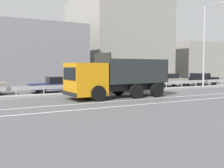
{
  "coord_description": "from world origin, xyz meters",
  "views": [
    {
      "loc": [
        -12.37,
        -17.15,
        2.28
      ],
      "look_at": [
        -2.48,
        0.93,
        0.88
      ],
      "focal_mm": 42.0,
      "sensor_mm": 36.0,
      "label": 1
    }
  ],
  "objects_px": {
    "parked_car_2": "(58,84)",
    "parked_car_4": "(169,80)",
    "parked_car_5": "(200,79)",
    "dump_truck": "(106,81)",
    "church_tower": "(112,51)",
    "median_road_sign": "(155,76)",
    "parked_car_3": "(122,82)",
    "street_lamp_1": "(206,42)"
  },
  "relations": [
    {
      "from": "parked_car_2",
      "to": "parked_car_4",
      "type": "relative_size",
      "value": 1.19
    },
    {
      "from": "parked_car_4",
      "to": "parked_car_5",
      "type": "relative_size",
      "value": 0.98
    },
    {
      "from": "dump_truck",
      "to": "parked_car_4",
      "type": "distance_m",
      "value": 12.9
    },
    {
      "from": "parked_car_4",
      "to": "church_tower",
      "type": "relative_size",
      "value": 0.35
    },
    {
      "from": "median_road_sign",
      "to": "parked_car_5",
      "type": "distance_m",
      "value": 9.62
    },
    {
      "from": "dump_truck",
      "to": "median_road_sign",
      "type": "xyz_separation_m",
      "value": [
        6.79,
        3.05,
        0.06
      ]
    },
    {
      "from": "church_tower",
      "to": "parked_car_3",
      "type": "bearing_deg",
      "value": -116.4
    },
    {
      "from": "dump_truck",
      "to": "median_road_sign",
      "type": "distance_m",
      "value": 7.45
    },
    {
      "from": "median_road_sign",
      "to": "church_tower",
      "type": "distance_m",
      "value": 30.12
    },
    {
      "from": "median_road_sign",
      "to": "parked_car_3",
      "type": "distance_m",
      "value": 3.78
    },
    {
      "from": "median_road_sign",
      "to": "street_lamp_1",
      "type": "bearing_deg",
      "value": -2.94
    },
    {
      "from": "parked_car_3",
      "to": "church_tower",
      "type": "height_order",
      "value": "church_tower"
    },
    {
      "from": "dump_truck",
      "to": "median_road_sign",
      "type": "bearing_deg",
      "value": -67.2
    },
    {
      "from": "parked_car_2",
      "to": "parked_car_5",
      "type": "distance_m",
      "value": 17.61
    },
    {
      "from": "dump_truck",
      "to": "church_tower",
      "type": "height_order",
      "value": "church_tower"
    },
    {
      "from": "median_road_sign",
      "to": "parked_car_3",
      "type": "height_order",
      "value": "median_road_sign"
    },
    {
      "from": "parked_car_2",
      "to": "street_lamp_1",
      "type": "bearing_deg",
      "value": -100.48
    },
    {
      "from": "median_road_sign",
      "to": "parked_car_2",
      "type": "xyz_separation_m",
      "value": [
        -8.47,
        2.95,
        -0.64
      ]
    },
    {
      "from": "parked_car_5",
      "to": "street_lamp_1",
      "type": "bearing_deg",
      "value": -37.91
    },
    {
      "from": "street_lamp_1",
      "to": "parked_car_4",
      "type": "distance_m",
      "value": 5.65
    },
    {
      "from": "dump_truck",
      "to": "parked_car_3",
      "type": "height_order",
      "value": "dump_truck"
    },
    {
      "from": "dump_truck",
      "to": "street_lamp_1",
      "type": "distance_m",
      "value": 13.82
    },
    {
      "from": "parked_car_4",
      "to": "parked_car_5",
      "type": "height_order",
      "value": "parked_car_4"
    },
    {
      "from": "median_road_sign",
      "to": "parked_car_5",
      "type": "xyz_separation_m",
      "value": [
        9.14,
        2.92,
        -0.59
      ]
    },
    {
      "from": "parked_car_3",
      "to": "church_tower",
      "type": "distance_m",
      "value": 27.82
    },
    {
      "from": "dump_truck",
      "to": "parked_car_3",
      "type": "distance_m",
      "value": 8.25
    },
    {
      "from": "median_road_sign",
      "to": "church_tower",
      "type": "xyz_separation_m",
      "value": [
        10.58,
        27.91,
        4.05
      ]
    },
    {
      "from": "parked_car_2",
      "to": "parked_car_4",
      "type": "height_order",
      "value": "parked_car_4"
    },
    {
      "from": "parked_car_3",
      "to": "median_road_sign",
      "type": "bearing_deg",
      "value": -156.14
    },
    {
      "from": "church_tower",
      "to": "dump_truck",
      "type": "bearing_deg",
      "value": -119.3
    },
    {
      "from": "dump_truck",
      "to": "median_road_sign",
      "type": "height_order",
      "value": "dump_truck"
    },
    {
      "from": "parked_car_4",
      "to": "median_road_sign",
      "type": "bearing_deg",
      "value": -51.31
    },
    {
      "from": "parked_car_2",
      "to": "parked_car_4",
      "type": "distance_m",
      "value": 12.97
    },
    {
      "from": "dump_truck",
      "to": "street_lamp_1",
      "type": "xyz_separation_m",
      "value": [
        13.08,
        2.73,
        3.52
      ]
    },
    {
      "from": "parked_car_3",
      "to": "parked_car_4",
      "type": "xyz_separation_m",
      "value": [
        6.11,
        -0.18,
        0.07
      ]
    },
    {
      "from": "street_lamp_1",
      "to": "parked_car_5",
      "type": "height_order",
      "value": "street_lamp_1"
    },
    {
      "from": "street_lamp_1",
      "to": "church_tower",
      "type": "bearing_deg",
      "value": 81.36
    },
    {
      "from": "dump_truck",
      "to": "parked_car_4",
      "type": "xyz_separation_m",
      "value": [
        11.29,
        6.22,
        -0.53
      ]
    },
    {
      "from": "street_lamp_1",
      "to": "church_tower",
      "type": "height_order",
      "value": "church_tower"
    },
    {
      "from": "street_lamp_1",
      "to": "church_tower",
      "type": "xyz_separation_m",
      "value": [
        4.29,
        28.23,
        0.59
      ]
    },
    {
      "from": "parked_car_3",
      "to": "church_tower",
      "type": "xyz_separation_m",
      "value": [
        12.19,
        24.56,
        4.72
      ]
    },
    {
      "from": "parked_car_2",
      "to": "church_tower",
      "type": "relative_size",
      "value": 0.41
    }
  ]
}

